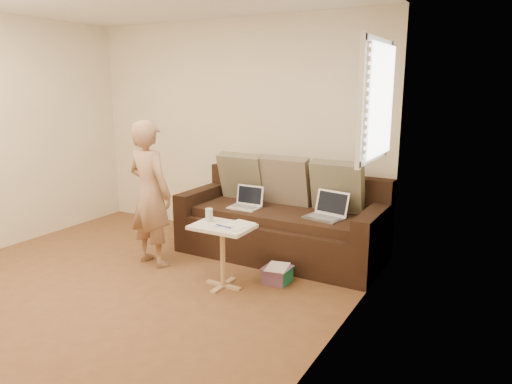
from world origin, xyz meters
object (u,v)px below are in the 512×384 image
at_px(laptop_white, 244,208).
at_px(side_table, 223,256).
at_px(person, 150,194).
at_px(striped_box, 277,275).
at_px(sofa, 281,218).
at_px(drinking_glass, 209,215).
at_px(laptop_silver, 324,219).

distance_m(laptop_white, side_table, 0.92).
bearing_deg(side_table, person, 172.25).
bearing_deg(striped_box, sofa, 113.83).
height_order(drinking_glass, striped_box, drinking_glass).
distance_m(side_table, drinking_glass, 0.40).
relative_size(laptop_white, drinking_glass, 2.71).
relative_size(sofa, laptop_white, 6.78).
height_order(sofa, person, person).
xyz_separation_m(laptop_silver, side_table, (-0.63, -0.90, -0.22)).
relative_size(sofa, striped_box, 8.81).
relative_size(sofa, laptop_silver, 5.89).
bearing_deg(side_table, drinking_glass, 164.34).
bearing_deg(striped_box, drinking_glass, -154.21).
xyz_separation_m(side_table, drinking_glass, (-0.18, 0.05, 0.36)).
bearing_deg(laptop_white, striped_box, -38.20).
distance_m(laptop_silver, person, 1.78).
bearing_deg(person, laptop_white, -125.39).
bearing_deg(drinking_glass, sofa, 73.46).
bearing_deg(drinking_glass, laptop_silver, 46.32).
distance_m(laptop_white, striped_box, 0.96).
bearing_deg(person, laptop_silver, -146.15).
distance_m(sofa, person, 1.41).
xyz_separation_m(person, striped_box, (1.36, 0.20, -0.67)).
bearing_deg(drinking_glass, side_table, -15.66).
bearing_deg(drinking_glass, person, 174.09).
xyz_separation_m(sofa, striped_box, (0.29, -0.67, -0.35)).
bearing_deg(laptop_white, drinking_glass, -83.32).
height_order(laptop_white, side_table, laptop_white).
bearing_deg(side_table, laptop_white, 107.88).
bearing_deg(laptop_silver, person, -142.64).
bearing_deg(sofa, side_table, -95.93).
bearing_deg(laptop_silver, striped_box, -100.65).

